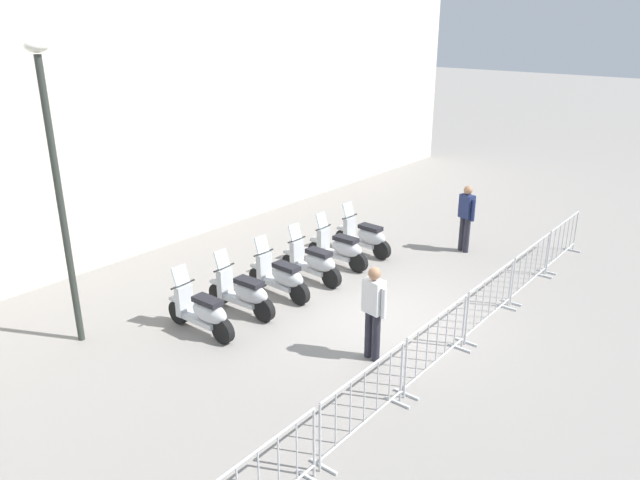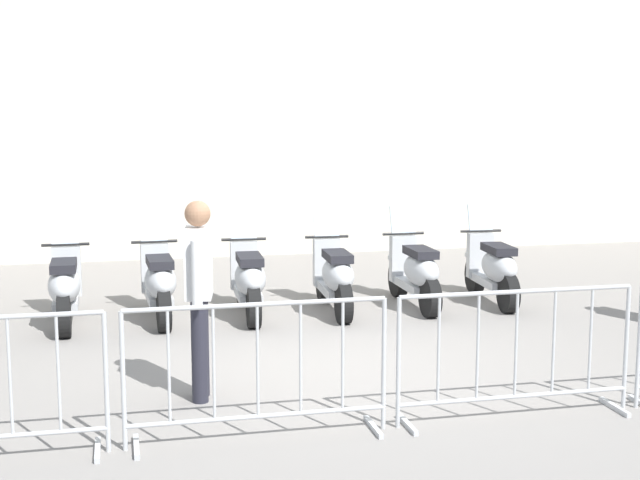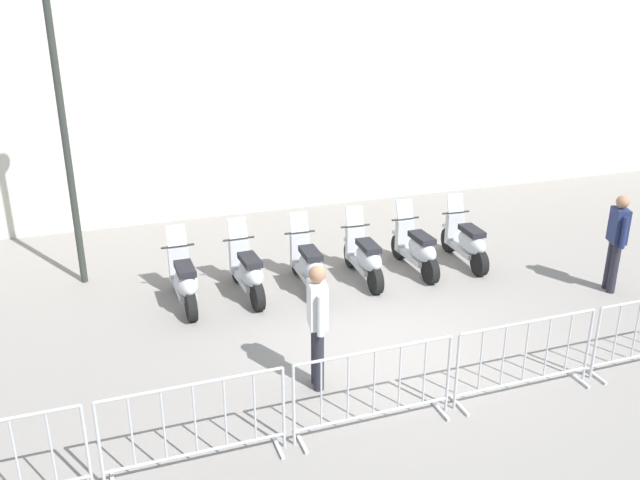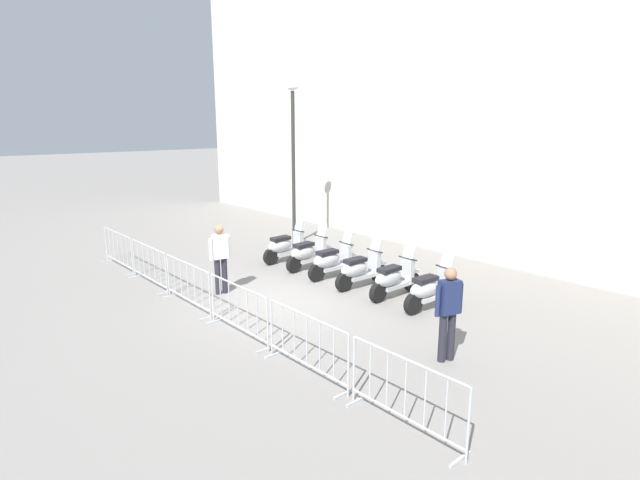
{
  "view_description": "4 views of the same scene",
  "coord_description": "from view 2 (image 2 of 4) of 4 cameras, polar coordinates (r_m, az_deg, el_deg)",
  "views": [
    {
      "loc": [
        -8.68,
        -6.38,
        5.58
      ],
      "look_at": [
        0.05,
        1.68,
        1.21
      ],
      "focal_mm": 33.58,
      "sensor_mm": 36.0,
      "label": 1
    },
    {
      "loc": [
        -1.5,
        -8.31,
        2.49
      ],
      "look_at": [
        0.21,
        2.23,
        0.91
      ],
      "focal_mm": 49.67,
      "sensor_mm": 36.0,
      "label": 2
    },
    {
      "loc": [
        -3.36,
        -8.12,
        4.94
      ],
      "look_at": [
        -0.39,
        2.37,
        0.81
      ],
      "focal_mm": 37.19,
      "sensor_mm": 36.0,
      "label": 3
    },
    {
      "loc": [
        9.66,
        -6.25,
        4.21
      ],
      "look_at": [
        -0.57,
        1.64,
        1.14
      ],
      "focal_mm": 28.7,
      "sensor_mm": 36.0,
      "label": 4
    }
  ],
  "objects": [
    {
      "name": "motorcycle_4",
      "position": [
        11.23,
        6.19,
        -2.09
      ],
      "size": [
        0.56,
        1.73,
        1.24
      ],
      "color": "black",
      "rests_on": "ground"
    },
    {
      "name": "officer_near_row_end",
      "position": [
        7.63,
        -7.8,
        -3.08
      ],
      "size": [
        0.25,
        0.55,
        1.73
      ],
      "color": "#23232D",
      "rests_on": "ground"
    },
    {
      "name": "motorcycle_5",
      "position": [
        11.63,
        11.11,
        -1.84
      ],
      "size": [
        0.56,
        1.72,
        1.24
      ],
      "color": "black",
      "rests_on": "ground"
    },
    {
      "name": "ground_plane",
      "position": [
        8.81,
        0.98,
        -8.02
      ],
      "size": [
        120.0,
        120.0,
        0.0
      ],
      "primitive_type": "plane",
      "color": "gray"
    },
    {
      "name": "motorcycle_0",
      "position": [
        10.64,
        -16.1,
        -2.96
      ],
      "size": [
        0.56,
        1.73,
        1.24
      ],
      "color": "black",
      "rests_on": "ground"
    },
    {
      "name": "motorcycle_3",
      "position": [
        10.87,
        0.95,
        -2.39
      ],
      "size": [
        0.56,
        1.72,
        1.24
      ],
      "color": "black",
      "rests_on": "ground"
    },
    {
      "name": "barrier_segment_3",
      "position": [
        7.37,
        12.5,
        -7.28
      ],
      "size": [
        2.02,
        0.56,
        1.07
      ],
      "color": "#B2B5B7",
      "rests_on": "ground"
    },
    {
      "name": "motorcycle_2",
      "position": [
        10.68,
        -4.63,
        -2.61
      ],
      "size": [
        0.56,
        1.72,
        1.24
      ],
      "color": "black",
      "rests_on": "ground"
    },
    {
      "name": "motorcycle_1",
      "position": [
        10.63,
        -10.33,
        -2.77
      ],
      "size": [
        0.58,
        1.73,
        1.24
      ],
      "color": "black",
      "rests_on": "ground"
    },
    {
      "name": "barrier_segment_2",
      "position": [
        6.76,
        -4.03,
        -8.53
      ],
      "size": [
        2.02,
        0.56,
        1.07
      ],
      "color": "#B2B5B7",
      "rests_on": "ground"
    }
  ]
}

